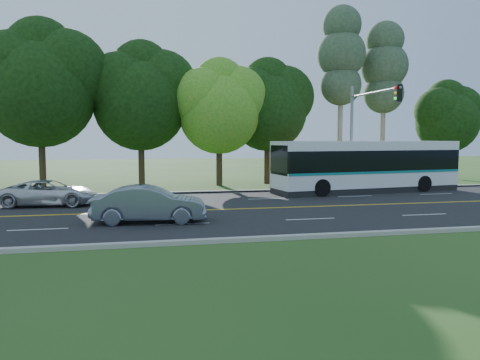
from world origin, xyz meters
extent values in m
plane|color=#29501A|center=(0.00, 0.00, 0.00)|extent=(120.00, 120.00, 0.00)
cube|color=black|center=(0.00, 0.00, 0.01)|extent=(60.00, 14.00, 0.02)
cube|color=#ADA69C|center=(0.00, 7.15, 0.07)|extent=(60.00, 0.30, 0.15)
cube|color=#ADA69C|center=(0.00, -7.15, 0.07)|extent=(60.00, 0.30, 0.15)
cube|color=#29501A|center=(0.00, 9.00, 0.05)|extent=(60.00, 4.00, 0.10)
cube|color=gold|center=(0.00, -0.08, 0.02)|extent=(57.00, 0.10, 0.00)
cube|color=gold|center=(0.00, 0.08, 0.02)|extent=(57.00, 0.10, 0.00)
cube|color=silver|center=(-11.50, -3.50, 0.02)|extent=(2.20, 0.12, 0.00)
cube|color=silver|center=(-6.00, -3.50, 0.02)|extent=(2.20, 0.12, 0.00)
cube|color=silver|center=(-0.50, -3.50, 0.02)|extent=(2.20, 0.12, 0.00)
cube|color=silver|center=(5.00, -3.50, 0.02)|extent=(2.20, 0.12, 0.00)
cube|color=silver|center=(-11.50, 3.50, 0.02)|extent=(2.20, 0.12, 0.00)
cube|color=silver|center=(-6.00, 3.50, 0.02)|extent=(2.20, 0.12, 0.00)
cube|color=silver|center=(-0.50, 3.50, 0.02)|extent=(2.20, 0.12, 0.00)
cube|color=silver|center=(5.00, 3.50, 0.02)|extent=(2.20, 0.12, 0.00)
cube|color=silver|center=(10.50, 3.50, 0.02)|extent=(2.20, 0.12, 0.00)
cube|color=silver|center=(0.00, 6.85, 0.02)|extent=(57.00, 0.12, 0.00)
cube|color=silver|center=(0.00, -6.85, 0.02)|extent=(57.00, 0.12, 0.00)
cylinder|color=#2F1E15|center=(-14.00, 11.00, 1.98)|extent=(0.44, 0.44, 3.96)
sphere|color=black|center=(-14.00, 11.00, 6.48)|extent=(7.20, 7.20, 7.20)
sphere|color=black|center=(-12.38, 11.30, 7.92)|extent=(5.76, 5.76, 5.76)
sphere|color=black|center=(-15.44, 10.80, 7.74)|extent=(5.40, 5.40, 5.40)
sphere|color=black|center=(-13.90, 11.40, 9.18)|extent=(4.68, 4.68, 4.68)
cylinder|color=#2F1E15|center=(-7.50, 12.00, 1.80)|extent=(0.44, 0.44, 3.60)
sphere|color=black|center=(-7.50, 12.00, 5.91)|extent=(6.60, 6.60, 6.60)
sphere|color=black|center=(-6.02, 12.30, 7.23)|extent=(5.28, 5.28, 5.28)
sphere|color=black|center=(-8.82, 11.80, 7.06)|extent=(4.95, 4.95, 4.95)
sphere|color=black|center=(-7.40, 12.40, 8.38)|extent=(4.29, 4.29, 4.29)
cylinder|color=#2F1E15|center=(-2.00, 11.00, 1.62)|extent=(0.44, 0.44, 3.24)
sphere|color=#358D1D|center=(-2.00, 11.00, 5.27)|extent=(5.80, 5.80, 5.80)
sphere|color=#358D1D|center=(-0.69, 11.30, 6.43)|extent=(4.64, 4.64, 4.64)
sphere|color=#358D1D|center=(-3.16, 10.80, 6.29)|extent=(4.35, 4.35, 4.35)
sphere|color=#358D1D|center=(-1.90, 11.40, 7.45)|extent=(3.77, 3.77, 3.77)
cylinder|color=#2F1E15|center=(2.00, 12.50, 1.71)|extent=(0.44, 0.44, 3.42)
sphere|color=black|center=(2.00, 12.50, 5.52)|extent=(6.00, 6.00, 6.00)
sphere|color=black|center=(3.35, 12.80, 6.72)|extent=(4.80, 4.80, 4.80)
sphere|color=black|center=(0.80, 12.30, 6.57)|extent=(4.50, 4.50, 4.50)
sphere|color=black|center=(2.10, 12.90, 7.77)|extent=(3.90, 3.90, 3.90)
cylinder|color=#A19A82|center=(8.00, 12.50, 4.90)|extent=(0.40, 0.40, 9.80)
sphere|color=#30482D|center=(8.00, 12.50, 7.70)|extent=(3.23, 3.23, 3.23)
sphere|color=#30482D|center=(8.00, 12.50, 10.08)|extent=(3.80, 3.80, 3.80)
sphere|color=#30482D|center=(8.00, 12.50, 12.32)|extent=(3.04, 3.04, 3.04)
cylinder|color=#A19A82|center=(12.00, 13.00, 4.55)|extent=(0.40, 0.40, 9.10)
sphere|color=#30482D|center=(12.00, 13.00, 7.15)|extent=(3.23, 3.23, 3.23)
sphere|color=#30482D|center=(12.00, 13.00, 9.36)|extent=(3.80, 3.80, 3.80)
sphere|color=#30482D|center=(12.00, 13.00, 11.44)|extent=(3.04, 3.04, 3.04)
cylinder|color=#2F1E15|center=(18.00, 13.00, 1.53)|extent=(0.44, 0.44, 3.06)
sphere|color=black|center=(18.00, 13.00, 4.88)|extent=(5.20, 5.20, 5.20)
sphere|color=black|center=(19.17, 13.30, 5.92)|extent=(4.16, 4.16, 4.16)
sphere|color=black|center=(16.96, 12.80, 5.79)|extent=(3.90, 3.90, 3.90)
sphere|color=black|center=(18.10, 13.40, 6.83)|extent=(3.38, 3.38, 3.38)
sphere|color=#A30D1F|center=(3.00, 8.20, 0.75)|extent=(1.50, 1.50, 1.50)
sphere|color=#A30D1F|center=(4.00, 8.20, 0.75)|extent=(1.50, 1.50, 1.50)
sphere|color=#A30D1F|center=(5.00, 8.20, 0.75)|extent=(1.50, 1.50, 1.50)
sphere|color=#A30D1F|center=(6.00, 8.20, 0.75)|extent=(1.50, 1.50, 1.50)
sphere|color=#A30D1F|center=(7.00, 8.20, 0.75)|extent=(1.50, 1.50, 1.50)
sphere|color=#A30D1F|center=(8.00, 8.20, 0.75)|extent=(1.50, 1.50, 1.50)
sphere|color=#A30D1F|center=(9.00, 8.20, 0.75)|extent=(1.50, 1.50, 1.50)
sphere|color=#A30D1F|center=(10.00, 8.20, 0.75)|extent=(1.50, 1.50, 1.50)
sphere|color=#A30D1F|center=(11.00, 8.20, 0.75)|extent=(1.50, 1.50, 1.50)
cube|color=brown|center=(10.00, 7.40, 0.20)|extent=(3.50, 1.40, 0.40)
cylinder|color=gray|center=(6.50, 7.30, 3.50)|extent=(0.20, 0.20, 7.00)
cylinder|color=gray|center=(6.50, 4.30, 6.30)|extent=(0.14, 6.00, 0.14)
cube|color=black|center=(6.50, 1.50, 6.00)|extent=(0.32, 0.28, 0.95)
sphere|color=red|center=(6.33, 1.50, 6.30)|extent=(0.18, 0.18, 0.18)
sphere|color=yellow|center=(6.33, 1.50, 6.00)|extent=(0.18, 0.18, 0.18)
sphere|color=#19D833|center=(6.33, 1.50, 5.70)|extent=(0.18, 0.18, 0.18)
cube|color=white|center=(6.84, 5.62, 0.91)|extent=(12.86, 4.34, 1.04)
cube|color=black|center=(6.84, 5.62, 2.08)|extent=(12.80, 4.37, 1.30)
cube|color=white|center=(6.84, 5.62, 3.03)|extent=(12.86, 4.34, 0.59)
cube|color=#0D7D79|center=(6.84, 5.62, 1.37)|extent=(12.80, 4.38, 0.15)
cube|color=black|center=(0.62, 4.78, 2.18)|extent=(0.39, 2.45, 1.79)
cube|color=#19E54C|center=(0.63, 4.78, 3.19)|extent=(0.26, 1.60, 0.23)
cube|color=black|center=(6.84, 5.62, 0.20)|extent=(12.85, 4.24, 0.37)
cylinder|color=black|center=(3.00, 3.83, 0.55)|extent=(1.08, 0.43, 1.05)
cylinder|color=black|center=(2.67, 6.32, 0.55)|extent=(1.08, 0.43, 1.05)
cylinder|color=black|center=(10.50, 4.84, 0.55)|extent=(1.08, 0.43, 1.05)
cylinder|color=black|center=(10.17, 7.33, 0.55)|extent=(1.08, 0.43, 1.05)
imported|color=slate|center=(-7.29, -2.86, 0.78)|extent=(4.77, 2.07, 1.53)
imported|color=silver|center=(-12.23, 3.20, 0.68)|extent=(4.97, 2.64, 1.33)
camera|label=1|loc=(-7.69, -22.32, 3.47)|focal=35.00mm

